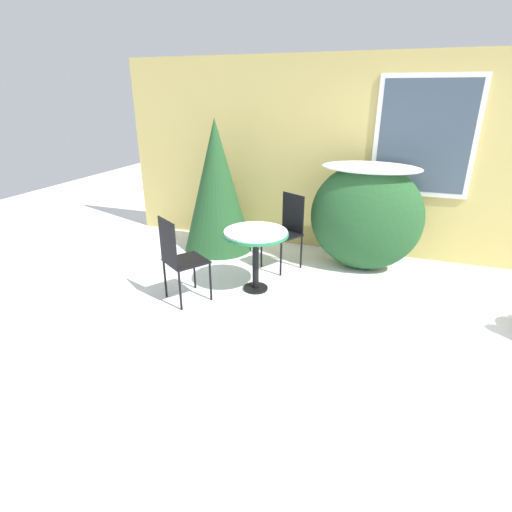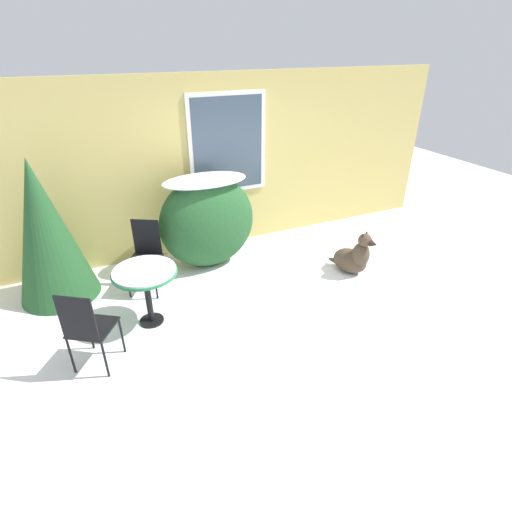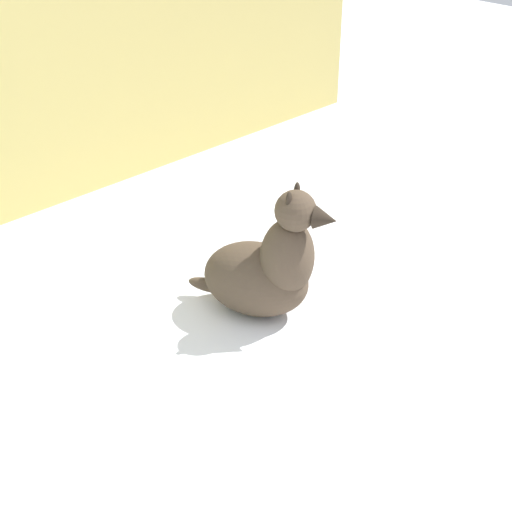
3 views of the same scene
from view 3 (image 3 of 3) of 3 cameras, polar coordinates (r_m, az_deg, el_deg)
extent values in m
ellipsoid|color=#4C3D2D|center=(3.66, 0.00, -1.66)|extent=(0.53, 0.61, 0.34)
ellipsoid|color=#4C3D2D|center=(3.54, 2.28, -0.13)|extent=(0.35, 0.34, 0.38)
sphere|color=#4C3D2D|center=(3.41, 2.90, 3.30)|extent=(0.19, 0.19, 0.19)
cone|color=#2D241B|center=(3.38, 5.10, 2.68)|extent=(0.13, 0.13, 0.10)
ellipsoid|color=#2D241B|center=(3.34, 2.40, 4.04)|extent=(0.05, 0.04, 0.08)
ellipsoid|color=#2D241B|center=(3.43, 3.00, 4.75)|extent=(0.05, 0.04, 0.08)
ellipsoid|color=#4C3D2D|center=(3.80, -3.31, -2.15)|extent=(0.16, 0.25, 0.07)
camera|label=1|loc=(1.87, 110.80, -10.81)|focal=28.00mm
camera|label=2|loc=(2.34, 168.62, -7.53)|focal=28.00mm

